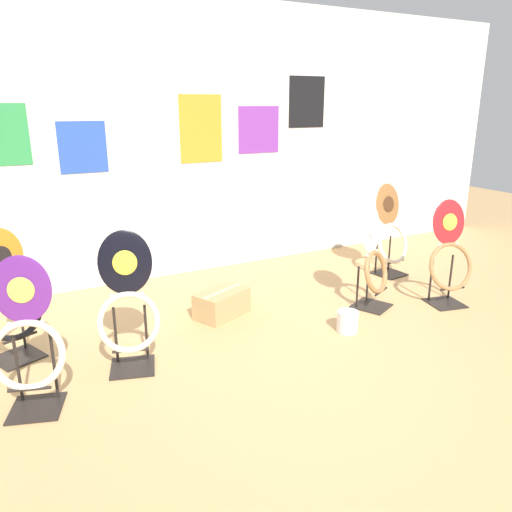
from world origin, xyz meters
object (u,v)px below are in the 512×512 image
object	(u,v)px
toilet_seat_display_crimson_swirl	(449,255)
toilet_seat_display_orange_sun	(10,302)
toilet_seat_display_woodgrain	(391,234)
toilet_seat_display_purple_note	(27,343)
storage_box	(222,303)
toilet_seat_display_jazz_black	(128,305)
paint_can	(348,321)
toilet_seat_display_white_plain	(374,260)

from	to	relation	value
toilet_seat_display_crimson_swirl	toilet_seat_display_orange_sun	xyz separation A→B (m)	(-3.30, 0.69, -0.02)
toilet_seat_display_orange_sun	toilet_seat_display_woodgrain	bearing A→B (deg)	2.14
toilet_seat_display_purple_note	storage_box	size ratio (longest dim) A/B	1.80
storage_box	toilet_seat_display_crimson_swirl	bearing A→B (deg)	-20.69
toilet_seat_display_jazz_black	storage_box	distance (m)	1.04
toilet_seat_display_jazz_black	toilet_seat_display_orange_sun	xyz separation A→B (m)	(-0.65, 0.49, -0.03)
toilet_seat_display_orange_sun	paint_can	size ratio (longest dim) A/B	5.40
toilet_seat_display_jazz_black	toilet_seat_display_orange_sun	distance (m)	0.81
toilet_seat_display_crimson_swirl	paint_can	xyz separation A→B (m)	(-1.08, -0.04, -0.35)
toilet_seat_display_jazz_black	toilet_seat_display_woodgrain	xyz separation A→B (m)	(2.77, 0.62, -0.02)
toilet_seat_display_crimson_swirl	storage_box	distance (m)	1.94
toilet_seat_display_crimson_swirl	toilet_seat_display_white_plain	bearing A→B (deg)	157.47
toilet_seat_display_white_plain	toilet_seat_display_woodgrain	size ratio (longest dim) A/B	0.96
toilet_seat_display_orange_sun	storage_box	bearing A→B (deg)	-0.61
toilet_seat_display_woodgrain	toilet_seat_display_purple_note	world-z (taller)	toilet_seat_display_woodgrain
toilet_seat_display_crimson_swirl	toilet_seat_display_white_plain	distance (m)	0.65
toilet_seat_display_white_plain	toilet_seat_display_purple_note	size ratio (longest dim) A/B	0.98
toilet_seat_display_woodgrain	paint_can	xyz separation A→B (m)	(-1.20, -0.86, -0.33)
paint_can	storage_box	bearing A→B (deg)	134.66
storage_box	toilet_seat_display_woodgrain	bearing A→B (deg)	4.33
paint_can	toilet_seat_display_jazz_black	bearing A→B (deg)	171.07
toilet_seat_display_jazz_black	storage_box	xyz separation A→B (m)	(0.86, 0.47, -0.33)
toilet_seat_display_orange_sun	toilet_seat_display_woodgrain	distance (m)	3.42
toilet_seat_display_jazz_black	toilet_seat_display_crimson_swirl	world-z (taller)	toilet_seat_display_jazz_black
toilet_seat_display_purple_note	paint_can	world-z (taller)	toilet_seat_display_purple_note
toilet_seat_display_orange_sun	storage_box	world-z (taller)	toilet_seat_display_orange_sun
toilet_seat_display_white_plain	paint_can	xyz separation A→B (m)	(-0.48, -0.29, -0.33)
toilet_seat_display_crimson_swirl	storage_box	xyz separation A→B (m)	(-1.79, 0.68, -0.33)
toilet_seat_display_jazz_black	toilet_seat_display_white_plain	size ratio (longest dim) A/B	1.04
toilet_seat_display_orange_sun	toilet_seat_display_crimson_swirl	bearing A→B (deg)	-11.84
toilet_seat_display_purple_note	storage_box	distance (m)	1.64
paint_can	toilet_seat_display_woodgrain	bearing A→B (deg)	35.78
toilet_seat_display_crimson_swirl	toilet_seat_display_purple_note	bearing A→B (deg)	-179.93
toilet_seat_display_purple_note	toilet_seat_display_woodgrain	bearing A→B (deg)	13.74
toilet_seat_display_crimson_swirl	toilet_seat_display_woodgrain	bearing A→B (deg)	82.04
toilet_seat_display_crimson_swirl	toilet_seat_display_woodgrain	xyz separation A→B (m)	(0.11, 0.82, -0.02)
toilet_seat_display_woodgrain	toilet_seat_display_crimson_swirl	bearing A→B (deg)	-97.96
toilet_seat_display_crimson_swirl	storage_box	bearing A→B (deg)	159.31
toilet_seat_display_jazz_black	toilet_seat_display_purple_note	distance (m)	0.64
toilet_seat_display_orange_sun	toilet_seat_display_white_plain	world-z (taller)	toilet_seat_display_orange_sun
toilet_seat_display_orange_sun	paint_can	xyz separation A→B (m)	(2.22, -0.73, -0.32)
toilet_seat_display_jazz_black	toilet_seat_display_orange_sun	world-z (taller)	toilet_seat_display_jazz_black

